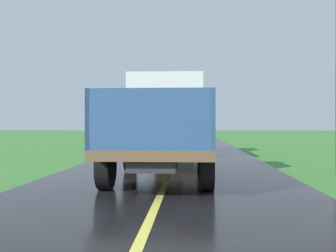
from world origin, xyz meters
name	(u,v)px	position (x,y,z in m)	size (l,w,h in m)	color
banana_truck_near	(163,123)	(-0.16, 9.51, 1.47)	(2.38, 5.82, 2.80)	#2D2D30
banana_truck_far	(185,124)	(0.29, 18.55, 1.47)	(2.38, 5.82, 2.80)	#2D2D30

